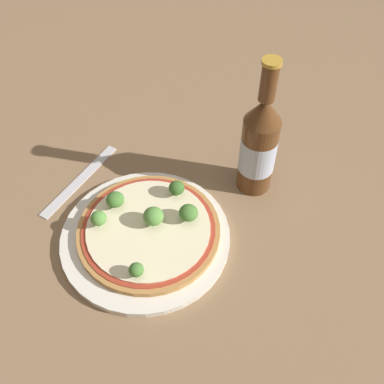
{
  "coord_description": "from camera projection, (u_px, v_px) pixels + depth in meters",
  "views": [
    {
      "loc": [
        0.37,
        -0.2,
        0.62
      ],
      "look_at": [
        -0.0,
        0.08,
        0.06
      ],
      "focal_mm": 42.0,
      "sensor_mm": 36.0,
      "label": 1
    }
  ],
  "objects": [
    {
      "name": "broccoli_floret_3",
      "position": [
        136.0,
        270.0,
        0.66
      ],
      "size": [
        0.02,
        0.02,
        0.03
      ],
      "color": "#89A866",
      "rests_on": "pizza"
    },
    {
      "name": "pizza",
      "position": [
        146.0,
        231.0,
        0.73
      ],
      "size": [
        0.23,
        0.23,
        0.01
      ],
      "color": "#B77F42",
      "rests_on": "plate"
    },
    {
      "name": "broccoli_floret_2",
      "position": [
        188.0,
        213.0,
        0.72
      ],
      "size": [
        0.03,
        0.03,
        0.03
      ],
      "color": "#89A866",
      "rests_on": "pizza"
    },
    {
      "name": "broccoli_floret_5",
      "position": [
        153.0,
        216.0,
        0.71
      ],
      "size": [
        0.03,
        0.03,
        0.03
      ],
      "color": "#89A866",
      "rests_on": "pizza"
    },
    {
      "name": "broccoli_floret_1",
      "position": [
        115.0,
        200.0,
        0.74
      ],
      "size": [
        0.03,
        0.03,
        0.03
      ],
      "color": "#89A866",
      "rests_on": "pizza"
    },
    {
      "name": "fork",
      "position": [
        80.0,
        180.0,
        0.82
      ],
      "size": [
        0.09,
        0.19,
        0.0
      ],
      "rotation": [
        0.0,
        0.0,
        1.95
      ],
      "color": "silver",
      "rests_on": "ground_plane"
    },
    {
      "name": "beer_bottle",
      "position": [
        259.0,
        145.0,
        0.74
      ],
      "size": [
        0.06,
        0.06,
        0.26
      ],
      "color": "#563319",
      "rests_on": "ground_plane"
    },
    {
      "name": "broccoli_floret_4",
      "position": [
        177.0,
        188.0,
        0.75
      ],
      "size": [
        0.03,
        0.03,
        0.03
      ],
      "color": "#89A866",
      "rests_on": "pizza"
    },
    {
      "name": "broccoli_floret_0",
      "position": [
        99.0,
        218.0,
        0.71
      ],
      "size": [
        0.03,
        0.03,
        0.03
      ],
      "color": "#89A866",
      "rests_on": "pizza"
    },
    {
      "name": "plate",
      "position": [
        146.0,
        237.0,
        0.73
      ],
      "size": [
        0.28,
        0.28,
        0.01
      ],
      "color": "silver",
      "rests_on": "ground_plane"
    },
    {
      "name": "ground_plane",
      "position": [
        153.0,
        240.0,
        0.74
      ],
      "size": [
        3.0,
        3.0,
        0.0
      ],
      "primitive_type": "plane",
      "color": "#846647"
    }
  ]
}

